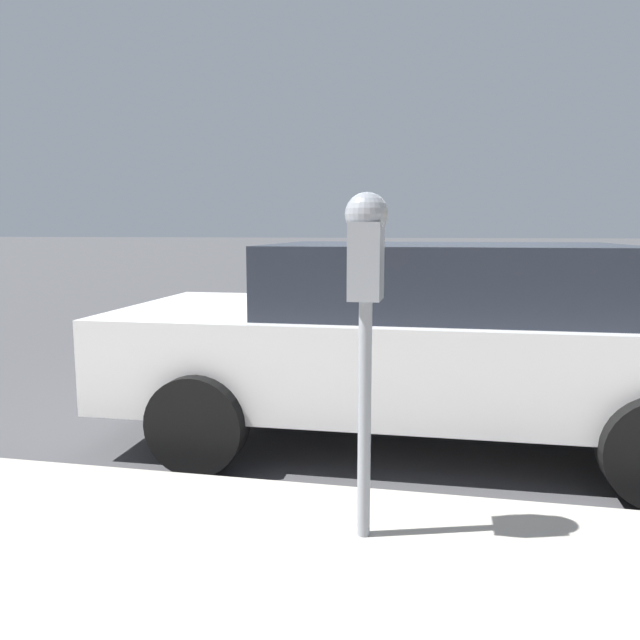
% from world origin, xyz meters
% --- Properties ---
extents(ground_plane, '(220.00, 220.00, 0.00)m').
position_xyz_m(ground_plane, '(0.00, 0.00, 0.00)').
color(ground_plane, '#424244').
extents(parking_meter, '(0.21, 0.19, 1.57)m').
position_xyz_m(parking_meter, '(-2.73, 0.14, 1.34)').
color(parking_meter, gray).
rests_on(parking_meter, sidewalk).
extents(car_white, '(2.17, 4.43, 1.44)m').
position_xyz_m(car_white, '(-0.87, -0.07, 0.77)').
color(car_white, silver).
rests_on(car_white, ground_plane).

